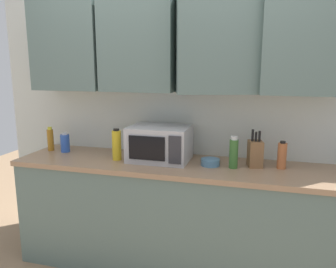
# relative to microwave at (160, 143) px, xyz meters

# --- Properties ---
(wall_back_with_cabinets) EXTENTS (3.41, 0.50, 2.60)m
(wall_back_with_cabinets) POSITION_rel_microwave_xyz_m (0.12, 0.18, 0.54)
(wall_back_with_cabinets) COLOR silver
(wall_back_with_cabinets) RESTS_ON ground_plane
(counter_run) EXTENTS (2.54, 0.63, 0.90)m
(counter_run) POSITION_rel_microwave_xyz_m (0.12, -0.05, -0.59)
(counter_run) COLOR slate
(counter_run) RESTS_ON ground_plane
(microwave) EXTENTS (0.48, 0.37, 0.28)m
(microwave) POSITION_rel_microwave_xyz_m (0.00, 0.00, 0.00)
(microwave) COLOR #B7B7BC
(microwave) RESTS_ON counter_run
(knife_block) EXTENTS (0.13, 0.14, 0.29)m
(knife_block) POSITION_rel_microwave_xyz_m (0.75, 0.02, -0.04)
(knife_block) COLOR brown
(knife_block) RESTS_ON counter_run
(bottle_green_oil) EXTENTS (0.07, 0.07, 0.24)m
(bottle_green_oil) POSITION_rel_microwave_xyz_m (0.59, -0.06, -0.02)
(bottle_green_oil) COLOR #386B2D
(bottle_green_oil) RESTS_ON counter_run
(bottle_spice_jar) EXTENTS (0.07, 0.07, 0.21)m
(bottle_spice_jar) POSITION_rel_microwave_xyz_m (0.94, 0.03, -0.04)
(bottle_spice_jar) COLOR #BC6638
(bottle_spice_jar) RESTS_ON counter_run
(bottle_blue_cleaner) EXTENTS (0.08, 0.08, 0.18)m
(bottle_blue_cleaner) POSITION_rel_microwave_xyz_m (-0.89, 0.03, -0.06)
(bottle_blue_cleaner) COLOR #2D56B7
(bottle_blue_cleaner) RESTS_ON counter_run
(bottle_amber_vinegar) EXTENTS (0.06, 0.06, 0.22)m
(bottle_amber_vinegar) POSITION_rel_microwave_xyz_m (-1.05, 0.04, -0.04)
(bottle_amber_vinegar) COLOR #AD701E
(bottle_amber_vinegar) RESTS_ON counter_run
(bottle_yellow_mustard) EXTENTS (0.07, 0.07, 0.26)m
(bottle_yellow_mustard) POSITION_rel_microwave_xyz_m (-0.34, -0.08, -0.02)
(bottle_yellow_mustard) COLOR gold
(bottle_yellow_mustard) RESTS_ON counter_run
(bowl_ceramic_small) EXTENTS (0.14, 0.14, 0.05)m
(bowl_ceramic_small) POSITION_rel_microwave_xyz_m (0.42, -0.04, -0.11)
(bowl_ceramic_small) COLOR teal
(bowl_ceramic_small) RESTS_ON counter_run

